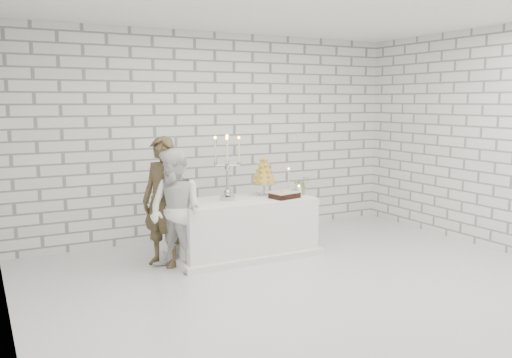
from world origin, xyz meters
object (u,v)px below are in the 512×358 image
(cake_table, at_px, (244,227))
(candelabra, at_px, (227,168))
(bride, at_px, (176,211))
(groom, at_px, (163,202))
(croquembouche, at_px, (264,176))

(cake_table, relative_size, candelabra, 2.14)
(candelabra, bearing_deg, bride, -160.83)
(bride, distance_m, candelabra, 0.95)
(groom, relative_size, candelabra, 1.90)
(cake_table, distance_m, croquembouche, 0.75)
(cake_table, distance_m, bride, 1.10)
(bride, bearing_deg, groom, 161.99)
(croquembouche, bearing_deg, groom, -177.24)
(groom, distance_m, candelabra, 0.92)
(candelabra, relative_size, croquembouche, 1.59)
(cake_table, xyz_separation_m, bride, (-1.01, -0.24, 0.36))
(cake_table, xyz_separation_m, candelabra, (-0.22, 0.04, 0.79))
(bride, height_order, croquembouche, bride)
(cake_table, xyz_separation_m, groom, (-1.06, 0.08, 0.42))
(bride, bearing_deg, cake_table, 77.12)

